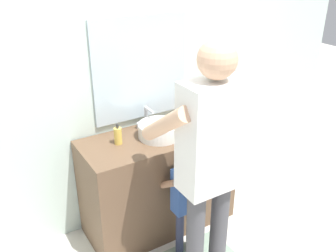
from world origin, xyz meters
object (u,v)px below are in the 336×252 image
Objects in this scene: toothbrush_cup at (194,117)px; adult_parent at (210,152)px; soap_bottle at (118,136)px; child_toddler at (186,195)px.

adult_parent is (-0.40, -0.75, 0.15)m from toothbrush_cup.
toothbrush_cup is 0.70m from soap_bottle.
toothbrush_cup is 0.86m from adult_parent.
toothbrush_cup is at bearing 50.27° from child_toddler.
child_toddler is at bearing -53.73° from soap_bottle.
child_toddler is 0.51× the size of adult_parent.
toothbrush_cup is at bearing 61.77° from adult_parent.
soap_bottle reaches higher than child_toddler.
soap_bottle is at bearing 112.33° from adult_parent.
adult_parent is (0.30, -0.73, 0.13)m from soap_bottle.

